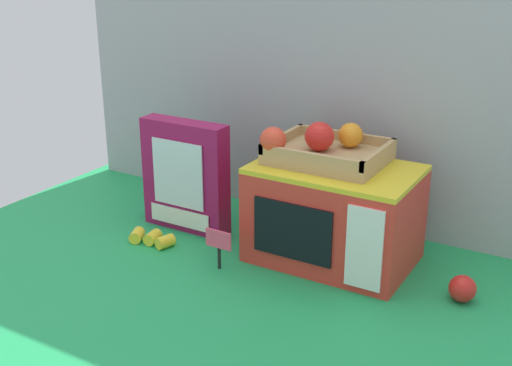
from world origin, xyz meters
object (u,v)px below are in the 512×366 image
object	(u,v)px
cookie_set_box	(185,176)
toy_microwave	(334,214)
loose_toy_banana	(152,238)
price_sign	(219,243)
loose_toy_apple	(462,289)
food_groups_crate	(324,149)

from	to	relation	value
cookie_set_box	toy_microwave	bearing A→B (deg)	4.20
toy_microwave	cookie_set_box	size ratio (longest dim) A/B	1.27
cookie_set_box	loose_toy_banana	world-z (taller)	cookie_set_box
price_sign	loose_toy_apple	bearing A→B (deg)	14.86
price_sign	loose_toy_banana	world-z (taller)	price_sign
toy_microwave	price_sign	xyz separation A→B (m)	(-0.21, -0.18, -0.05)
food_groups_crate	toy_microwave	bearing A→B (deg)	-28.05
price_sign	toy_microwave	bearing A→B (deg)	41.02
toy_microwave	loose_toy_apple	world-z (taller)	toy_microwave
food_groups_crate	cookie_set_box	distance (m)	0.40
toy_microwave	loose_toy_banana	world-z (taller)	toy_microwave
food_groups_crate	loose_toy_apple	size ratio (longest dim) A/B	4.52
toy_microwave	food_groups_crate	bearing A→B (deg)	151.95
loose_toy_banana	price_sign	bearing A→B (deg)	-6.44
cookie_set_box	loose_toy_banana	distance (m)	0.19
toy_microwave	loose_toy_banana	size ratio (longest dim) A/B	2.88
toy_microwave	price_sign	world-z (taller)	toy_microwave
food_groups_crate	loose_toy_banana	bearing A→B (deg)	-155.11
toy_microwave	cookie_set_box	world-z (taller)	cookie_set_box
cookie_set_box	loose_toy_apple	distance (m)	0.76
price_sign	loose_toy_banana	bearing A→B (deg)	173.56
toy_microwave	loose_toy_banana	distance (m)	0.48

